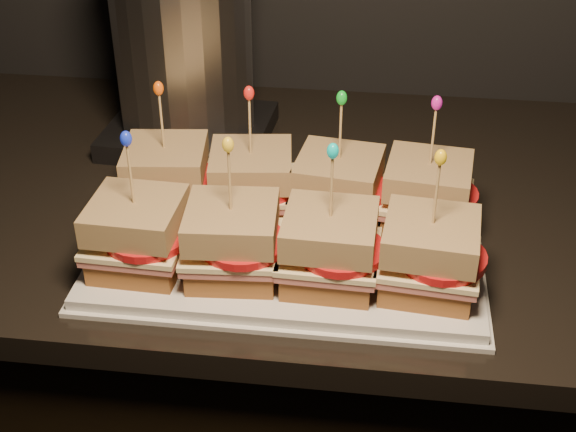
# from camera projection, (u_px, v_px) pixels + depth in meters

# --- Properties ---
(granite_slab) EXTENTS (2.24, 0.66, 0.03)m
(granite_slab) POSITION_uv_depth(u_px,v_px,m) (376.00, 204.00, 1.05)
(granite_slab) COLOR black
(granite_slab) RESTS_ON cabinet
(platter) EXTENTS (0.43, 0.27, 0.02)m
(platter) POSITION_uv_depth(u_px,v_px,m) (288.00, 250.00, 0.92)
(platter) COLOR silver
(platter) RESTS_ON granite_slab
(platter_rim) EXTENTS (0.45, 0.28, 0.01)m
(platter_rim) POSITION_uv_depth(u_px,v_px,m) (288.00, 254.00, 0.93)
(platter_rim) COLOR silver
(platter_rim) RESTS_ON granite_slab
(sandwich_0_bread_bot) EXTENTS (0.10, 0.10, 0.03)m
(sandwich_0_bread_bot) POSITION_uv_depth(u_px,v_px,m) (169.00, 197.00, 0.98)
(sandwich_0_bread_bot) COLOR brown
(sandwich_0_bread_bot) RESTS_ON platter
(sandwich_0_ham) EXTENTS (0.11, 0.11, 0.01)m
(sandwich_0_ham) POSITION_uv_depth(u_px,v_px,m) (168.00, 185.00, 0.97)
(sandwich_0_ham) COLOR #B85756
(sandwich_0_ham) RESTS_ON sandwich_0_bread_bot
(sandwich_0_cheese) EXTENTS (0.11, 0.11, 0.01)m
(sandwich_0_cheese) POSITION_uv_depth(u_px,v_px,m) (167.00, 180.00, 0.97)
(sandwich_0_cheese) COLOR #FEE9A8
(sandwich_0_cheese) RESTS_ON sandwich_0_ham
(sandwich_0_tomato) EXTENTS (0.09, 0.09, 0.01)m
(sandwich_0_tomato) POSITION_uv_depth(u_px,v_px,m) (175.00, 177.00, 0.96)
(sandwich_0_tomato) COLOR red
(sandwich_0_tomato) RESTS_ON sandwich_0_cheese
(sandwich_0_bread_top) EXTENTS (0.11, 0.11, 0.03)m
(sandwich_0_bread_top) POSITION_uv_depth(u_px,v_px,m) (165.00, 159.00, 0.95)
(sandwich_0_bread_top) COLOR #51260C
(sandwich_0_bread_top) RESTS_ON sandwich_0_tomato
(sandwich_0_pick) EXTENTS (0.00, 0.00, 0.09)m
(sandwich_0_pick) POSITION_uv_depth(u_px,v_px,m) (162.00, 124.00, 0.93)
(sandwich_0_pick) COLOR tan
(sandwich_0_pick) RESTS_ON sandwich_0_bread_top
(sandwich_0_frill) EXTENTS (0.01, 0.01, 0.02)m
(sandwich_0_frill) POSITION_uv_depth(u_px,v_px,m) (158.00, 88.00, 0.90)
(sandwich_0_frill) COLOR #E6510A
(sandwich_0_frill) RESTS_ON sandwich_0_pick
(sandwich_1_bread_bot) EXTENTS (0.10, 0.10, 0.03)m
(sandwich_1_bread_bot) POSITION_uv_depth(u_px,v_px,m) (252.00, 202.00, 0.97)
(sandwich_1_bread_bot) COLOR brown
(sandwich_1_bread_bot) RESTS_ON platter
(sandwich_1_ham) EXTENTS (0.11, 0.11, 0.01)m
(sandwich_1_ham) POSITION_uv_depth(u_px,v_px,m) (252.00, 190.00, 0.96)
(sandwich_1_ham) COLOR #B85756
(sandwich_1_ham) RESTS_ON sandwich_1_bread_bot
(sandwich_1_cheese) EXTENTS (0.12, 0.11, 0.01)m
(sandwich_1_cheese) POSITION_uv_depth(u_px,v_px,m) (252.00, 185.00, 0.96)
(sandwich_1_cheese) COLOR #FEE9A8
(sandwich_1_cheese) RESTS_ON sandwich_1_ham
(sandwich_1_tomato) EXTENTS (0.09, 0.09, 0.01)m
(sandwich_1_tomato) POSITION_uv_depth(u_px,v_px,m) (261.00, 183.00, 0.94)
(sandwich_1_tomato) COLOR red
(sandwich_1_tomato) RESTS_ON sandwich_1_cheese
(sandwich_1_bread_top) EXTENTS (0.11, 0.11, 0.03)m
(sandwich_1_bread_top) POSITION_uv_depth(u_px,v_px,m) (251.00, 165.00, 0.94)
(sandwich_1_bread_top) COLOR #51260C
(sandwich_1_bread_top) RESTS_ON sandwich_1_tomato
(sandwich_1_pick) EXTENTS (0.00, 0.00, 0.09)m
(sandwich_1_pick) POSITION_uv_depth(u_px,v_px,m) (250.00, 129.00, 0.91)
(sandwich_1_pick) COLOR tan
(sandwich_1_pick) RESTS_ON sandwich_1_bread_top
(sandwich_1_frill) EXTENTS (0.01, 0.01, 0.02)m
(sandwich_1_frill) POSITION_uv_depth(u_px,v_px,m) (249.00, 93.00, 0.89)
(sandwich_1_frill) COLOR red
(sandwich_1_frill) RESTS_ON sandwich_1_pick
(sandwich_2_bread_bot) EXTENTS (0.10, 0.10, 0.03)m
(sandwich_2_bread_bot) POSITION_uv_depth(u_px,v_px,m) (337.00, 208.00, 0.96)
(sandwich_2_bread_bot) COLOR brown
(sandwich_2_bread_bot) RESTS_ON platter
(sandwich_2_ham) EXTENTS (0.11, 0.11, 0.01)m
(sandwich_2_ham) POSITION_uv_depth(u_px,v_px,m) (338.00, 196.00, 0.95)
(sandwich_2_ham) COLOR #B85756
(sandwich_2_ham) RESTS_ON sandwich_2_bread_bot
(sandwich_2_cheese) EXTENTS (0.12, 0.11, 0.01)m
(sandwich_2_cheese) POSITION_uv_depth(u_px,v_px,m) (338.00, 191.00, 0.94)
(sandwich_2_cheese) COLOR #FEE9A8
(sandwich_2_cheese) RESTS_ON sandwich_2_ham
(sandwich_2_tomato) EXTENTS (0.09, 0.09, 0.01)m
(sandwich_2_tomato) POSITION_uv_depth(u_px,v_px,m) (348.00, 189.00, 0.93)
(sandwich_2_tomato) COLOR red
(sandwich_2_tomato) RESTS_ON sandwich_2_cheese
(sandwich_2_bread_top) EXTENTS (0.11, 0.11, 0.03)m
(sandwich_2_bread_top) POSITION_uv_depth(u_px,v_px,m) (339.00, 170.00, 0.93)
(sandwich_2_bread_top) COLOR #51260C
(sandwich_2_bread_top) RESTS_ON sandwich_2_tomato
(sandwich_2_pick) EXTENTS (0.00, 0.00, 0.09)m
(sandwich_2_pick) POSITION_uv_depth(u_px,v_px,m) (340.00, 135.00, 0.90)
(sandwich_2_pick) COLOR tan
(sandwich_2_pick) RESTS_ON sandwich_2_bread_top
(sandwich_2_frill) EXTENTS (0.01, 0.01, 0.02)m
(sandwich_2_frill) POSITION_uv_depth(u_px,v_px,m) (342.00, 98.00, 0.88)
(sandwich_2_frill) COLOR green
(sandwich_2_frill) RESTS_ON sandwich_2_pick
(sandwich_3_bread_bot) EXTENTS (0.10, 0.10, 0.03)m
(sandwich_3_bread_bot) POSITION_uv_depth(u_px,v_px,m) (425.00, 214.00, 0.95)
(sandwich_3_bread_bot) COLOR brown
(sandwich_3_bread_bot) RESTS_ON platter
(sandwich_3_ham) EXTENTS (0.11, 0.11, 0.01)m
(sandwich_3_ham) POSITION_uv_depth(u_px,v_px,m) (426.00, 202.00, 0.94)
(sandwich_3_ham) COLOR #B85756
(sandwich_3_ham) RESTS_ON sandwich_3_bread_bot
(sandwich_3_cheese) EXTENTS (0.11, 0.11, 0.01)m
(sandwich_3_cheese) POSITION_uv_depth(u_px,v_px,m) (426.00, 197.00, 0.93)
(sandwich_3_cheese) COLOR #FEE9A8
(sandwich_3_cheese) RESTS_ON sandwich_3_ham
(sandwich_3_tomato) EXTENTS (0.09, 0.09, 0.01)m
(sandwich_3_tomato) POSITION_uv_depth(u_px,v_px,m) (438.00, 194.00, 0.92)
(sandwich_3_tomato) COLOR red
(sandwich_3_tomato) RESTS_ON sandwich_3_cheese
(sandwich_3_bread_top) EXTENTS (0.10, 0.10, 0.03)m
(sandwich_3_bread_top) POSITION_uv_depth(u_px,v_px,m) (429.00, 176.00, 0.92)
(sandwich_3_bread_top) COLOR #51260C
(sandwich_3_bread_top) RESTS_ON sandwich_3_tomato
(sandwich_3_pick) EXTENTS (0.00, 0.00, 0.09)m
(sandwich_3_pick) POSITION_uv_depth(u_px,v_px,m) (433.00, 140.00, 0.89)
(sandwich_3_pick) COLOR tan
(sandwich_3_pick) RESTS_ON sandwich_3_bread_top
(sandwich_3_frill) EXTENTS (0.01, 0.01, 0.02)m
(sandwich_3_frill) POSITION_uv_depth(u_px,v_px,m) (437.00, 103.00, 0.87)
(sandwich_3_frill) COLOR #CA1696
(sandwich_3_frill) RESTS_ON sandwich_3_pick
(sandwich_4_bread_bot) EXTENTS (0.10, 0.10, 0.03)m
(sandwich_4_bread_bot) POSITION_uv_depth(u_px,v_px,m) (140.00, 255.00, 0.88)
(sandwich_4_bread_bot) COLOR brown
(sandwich_4_bread_bot) RESTS_ON platter
(sandwich_4_ham) EXTENTS (0.11, 0.10, 0.01)m
(sandwich_4_ham) POSITION_uv_depth(u_px,v_px,m) (139.00, 243.00, 0.87)
(sandwich_4_ham) COLOR #B85756
(sandwich_4_ham) RESTS_ON sandwich_4_bread_bot
(sandwich_4_cheese) EXTENTS (0.11, 0.10, 0.01)m
(sandwich_4_cheese) POSITION_uv_depth(u_px,v_px,m) (138.00, 237.00, 0.86)
(sandwich_4_cheese) COLOR #FEE9A8
(sandwich_4_cheese) RESTS_ON sandwich_4_ham
(sandwich_4_tomato) EXTENTS (0.09, 0.09, 0.01)m
(sandwich_4_tomato) POSITION_uv_depth(u_px,v_px,m) (147.00, 235.00, 0.85)
(sandwich_4_tomato) COLOR red
(sandwich_4_tomato) RESTS_ON sandwich_4_cheese
(sandwich_4_bread_top) EXTENTS (0.10, 0.10, 0.03)m
(sandwich_4_bread_top) POSITION_uv_depth(u_px,v_px,m) (135.00, 215.00, 0.85)
(sandwich_4_bread_top) COLOR #51260C
(sandwich_4_bread_top) RESTS_ON sandwich_4_tomato
(sandwich_4_pick) EXTENTS (0.00, 0.00, 0.09)m
(sandwich_4_pick) POSITION_uv_depth(u_px,v_px,m) (131.00, 178.00, 0.82)
(sandwich_4_pick) COLOR tan
(sandwich_4_pick) RESTS_ON sandwich_4_bread_top
(sandwich_4_frill) EXTENTS (0.01, 0.01, 0.02)m
(sandwich_4_frill) POSITION_uv_depth(u_px,v_px,m) (126.00, 139.00, 0.80)
(sandwich_4_frill) COLOR #172DE3
(sandwich_4_frill) RESTS_ON sandwich_4_pick
(sandwich_5_bread_bot) EXTENTS (0.10, 0.10, 0.03)m
(sandwich_5_bread_bot) POSITION_uv_depth(u_px,v_px,m) (233.00, 262.00, 0.86)
(sandwich_5_bread_bot) COLOR brown
(sandwich_5_bread_bot) RESTS_ON platter
(sandwich_5_ham) EXTENTS (0.11, 0.11, 0.01)m
(sandwich_5_ham) POSITION_uv_depth(u_px,v_px,m) (233.00, 250.00, 0.86)
(sandwich_5_ham) COLOR #B85756
(sandwich_5_ham) RESTS_ON sandwich_5_bread_bot
(sandwich_5_cheese) EXTENTS (0.11, 0.11, 0.01)m
(sandwich_5_cheese) POSITION_uv_depth(u_px,v_px,m) (233.00, 244.00, 0.85)
(sandwich_5_cheese) COLOR #FEE9A8
(sandwich_5_cheese) RESTS_ON sandwich_5_ham
(sandwich_5_tomato) EXTENTS (0.09, 0.09, 0.01)m
(sandwich_5_tomato) POSITION_uv_depth(u_px,v_px,m) (242.00, 242.00, 0.84)
(sandwich_5_tomato) COLOR red
(sandwich_5_tomato) RESTS_ON sandwich_5_cheese
(sandwich_5_bread_top) EXTENTS (0.10, 0.10, 0.03)m
(sandwich_5_bread_top) POSITION_uv_depth(u_px,v_px,m) (232.00, 222.00, 0.84)
(sandwich_5_bread_top) COLOR #51260C
(sandwich_5_bread_top) RESTS_ON sandwich_5_tomato
(sandwich_5_pick) EXTENTS (0.00, 0.00, 0.09)m
(sandwich_5_pick) POSITION_uv_depth(u_px,v_px,m) (230.00, 184.00, 0.81)
(sandwich_5_pick) COLOR tan
(sandwich_5_pick) RESTS_ON sandwich_5_bread_top
(sandwich_5_frill) EXTENTS (0.01, 0.01, 0.02)m
(sandwich_5_frill) POSITION_uv_depth(u_px,v_px,m) (228.00, 145.00, 0.79)
(sandwich_5_frill) COLOR yellow
(sandwich_5_frill) RESTS_ON sandwich_5_pick
(sandwich_6_bread_bot) EXTENTS (0.10, 0.10, 0.03)m
(sandwich_6_bread_bot) POSITION_uv_depth(u_px,v_px,m) (329.00, 270.00, 0.85)
(sandwich_6_bread_bot) COLOR brown
(sandwich_6_bread_bot) RESTS_ON platter
(sandwich_6_ham) EXTENTS (0.11, 0.10, 0.01)m
(sandwich_6_ham) POSITION_uv_depth(u_px,v_px,m) (329.00, 257.00, 0.84)
(sandwich_6_ham) COLOR #B85756
(sandwich_6_ham) RESTS_ON sandwich_6_bread_bot
(sandwich_6_cheese) EXTENTS (0.11, 0.10, 0.01)m
(sandwich_6_cheese) POSITION_uv_depth(u_px,v_px,m) (329.00, 251.00, 0.84)
(sandwich_6_cheese) COLOR #FEE9A8
(sandwich_6_cheese) RESTS_ON sandwich_6_ham
(sandwich_6_tomato) EXTENTS (0.09, 0.09, 0.01)m
(sandwich_6_tomato) POSITION_uv_depth(u_px,v_px,m) (341.00, 250.00, 0.83)
(sandwich_6_tomato) COLOR red
(sandwich_6_tomato) RESTS_ON sandwich_6_cheese
(sandwich_6_bread_top) EXTENTS (0.10, 0.10, 0.03)m
(sandwich_6_bread_top) POSITION_uv_depth(u_px,v_px,m) (330.00, 229.00, 0.83)
(sandwich_6_bread_top) COLOR #51260C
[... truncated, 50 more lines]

